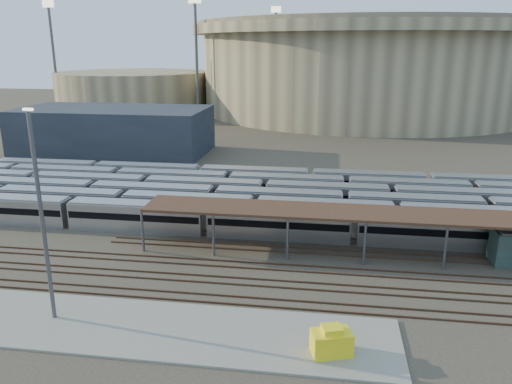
{
  "coord_description": "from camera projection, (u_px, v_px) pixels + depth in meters",
  "views": [
    {
      "loc": [
        13.37,
        -51.16,
        23.65
      ],
      "look_at": [
        3.95,
        12.0,
        4.73
      ],
      "focal_mm": 35.0,
      "sensor_mm": 36.0,
      "label": 1
    }
  ],
  "objects": [
    {
      "name": "ground",
      "position": [
        207.0,
        259.0,
        57.13
      ],
      "size": [
        420.0,
        420.0,
        0.0
      ],
      "primitive_type": "plane",
      "color": "#383026",
      "rests_on": "ground"
    },
    {
      "name": "apron",
      "position": [
        109.0,
        325.0,
        43.58
      ],
      "size": [
        50.0,
        9.0,
        0.2
      ],
      "primitive_type": "cube",
      "color": "gray",
      "rests_on": "ground"
    },
    {
      "name": "subway_trains",
      "position": [
        227.0,
        197.0,
        74.35
      ],
      "size": [
        124.21,
        23.9,
        3.6
      ],
      "color": "#B9B9BE",
      "rests_on": "ground"
    },
    {
      "name": "inspection_shed",
      "position": [
        403.0,
        216.0,
        56.39
      ],
      "size": [
        60.3,
        6.0,
        5.3
      ],
      "color": "#4F4F53",
      "rests_on": "ground"
    },
    {
      "name": "empty_tracks",
      "position": [
        195.0,
        278.0,
        52.36
      ],
      "size": [
        170.0,
        9.62,
        0.18
      ],
      "color": "#4C3323",
      "rests_on": "ground"
    },
    {
      "name": "stadium",
      "position": [
        365.0,
        65.0,
        181.68
      ],
      "size": [
        124.0,
        124.0,
        32.5
      ],
      "color": "tan",
      "rests_on": "ground"
    },
    {
      "name": "secondary_arena",
      "position": [
        134.0,
        91.0,
        186.9
      ],
      "size": [
        56.0,
        56.0,
        14.0
      ],
      "primitive_type": "cylinder",
      "color": "tan",
      "rests_on": "ground"
    },
    {
      "name": "service_building",
      "position": [
        114.0,
        130.0,
        112.81
      ],
      "size": [
        42.0,
        20.0,
        10.0
      ],
      "primitive_type": "cube",
      "color": "#1E232D",
      "rests_on": "ground"
    },
    {
      "name": "floodlight_0",
      "position": [
        196.0,
        54.0,
        159.82
      ],
      "size": [
        4.0,
        1.0,
        38.4
      ],
      "color": "#4F4F53",
      "rests_on": "ground"
    },
    {
      "name": "floodlight_1",
      "position": [
        53.0,
        53.0,
        177.08
      ],
      "size": [
        4.0,
        1.0,
        38.4
      ],
      "color": "#4F4F53",
      "rests_on": "ground"
    },
    {
      "name": "floodlight_3",
      "position": [
        276.0,
        52.0,
        204.41
      ],
      "size": [
        4.0,
        1.0,
        38.4
      ],
      "color": "#4F4F53",
      "rests_on": "ground"
    },
    {
      "name": "yard_light_pole",
      "position": [
        42.0,
        218.0,
        42.02
      ],
      "size": [
        0.82,
        0.36,
        18.62
      ],
      "color": "#4F4F53",
      "rests_on": "apron"
    },
    {
      "name": "yellow_equipment",
      "position": [
        331.0,
        343.0,
        39.17
      ],
      "size": [
        3.5,
        2.75,
        1.92
      ],
      "primitive_type": "cube",
      "rotation": [
        0.0,
        0.0,
        0.3
      ],
      "color": "yellow",
      "rests_on": "apron"
    }
  ]
}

